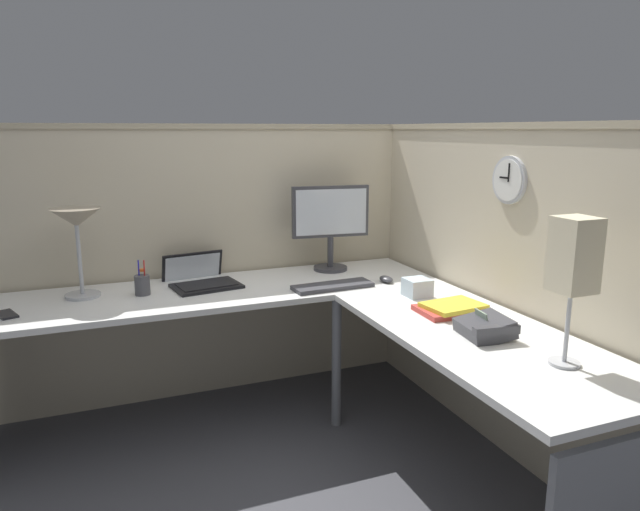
% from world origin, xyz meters
% --- Properties ---
extents(ground_plane, '(6.80, 6.80, 0.00)m').
position_xyz_m(ground_plane, '(0.00, 0.00, 0.00)').
color(ground_plane, '#47474C').
extents(cubicle_wall_back, '(2.57, 0.12, 1.58)m').
position_xyz_m(cubicle_wall_back, '(-0.36, 0.87, 0.79)').
color(cubicle_wall_back, beige).
rests_on(cubicle_wall_back, ground).
extents(cubicle_wall_right, '(0.12, 2.37, 1.58)m').
position_xyz_m(cubicle_wall_right, '(0.87, -0.27, 0.79)').
color(cubicle_wall_right, beige).
rests_on(cubicle_wall_right, ground).
extents(desk, '(2.35, 2.15, 0.73)m').
position_xyz_m(desk, '(-0.15, -0.05, 0.63)').
color(desk, white).
rests_on(desk, ground).
extents(monitor, '(0.46, 0.20, 0.50)m').
position_xyz_m(monitor, '(0.33, 0.64, 1.02)').
color(monitor, '#38383D').
rests_on(monitor, desk).
extents(laptop, '(0.40, 0.43, 0.22)m').
position_xyz_m(laptop, '(-0.45, 0.61, 0.75)').
color(laptop, black).
rests_on(laptop, desk).
extents(keyboard, '(0.44, 0.16, 0.02)m').
position_xyz_m(keyboard, '(0.18, 0.26, 0.74)').
color(keyboard, '#38383D').
rests_on(keyboard, desk).
extents(computer_mouse, '(0.06, 0.10, 0.03)m').
position_xyz_m(computer_mouse, '(0.50, 0.26, 0.75)').
color(computer_mouse, '#38383D').
rests_on(computer_mouse, desk).
extents(desk_lamp_dome, '(0.24, 0.24, 0.44)m').
position_xyz_m(desk_lamp_dome, '(-1.04, 0.57, 1.09)').
color(desk_lamp_dome, '#B7BABF').
rests_on(desk_lamp_dome, desk).
extents(pen_cup, '(0.08, 0.08, 0.18)m').
position_xyz_m(pen_cup, '(-0.76, 0.50, 0.78)').
color(pen_cup, '#4C4C51').
rests_on(pen_cup, desk).
extents(cell_phone, '(0.12, 0.16, 0.01)m').
position_xyz_m(cell_phone, '(-1.36, 0.38, 0.73)').
color(cell_phone, black).
rests_on(cell_phone, desk).
extents(office_phone, '(0.21, 0.23, 0.11)m').
position_xyz_m(office_phone, '(0.46, -0.64, 0.77)').
color(office_phone, '#38383D').
rests_on(office_phone, desk).
extents(book_stack, '(0.30, 0.23, 0.04)m').
position_xyz_m(book_stack, '(0.52, -0.33, 0.75)').
color(book_stack, '#BF3F38').
rests_on(book_stack, desk).
extents(desk_lamp_paper, '(0.13, 0.13, 0.53)m').
position_xyz_m(desk_lamp_paper, '(0.55, -0.98, 1.11)').
color(desk_lamp_paper, '#B7BABF').
rests_on(desk_lamp_paper, desk).
extents(tissue_box, '(0.12, 0.12, 0.09)m').
position_xyz_m(tissue_box, '(0.51, -0.04, 0.78)').
color(tissue_box, silver).
rests_on(tissue_box, desk).
extents(wall_clock, '(0.04, 0.22, 0.22)m').
position_xyz_m(wall_clock, '(0.82, -0.31, 1.32)').
color(wall_clock, '#B7BABF').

